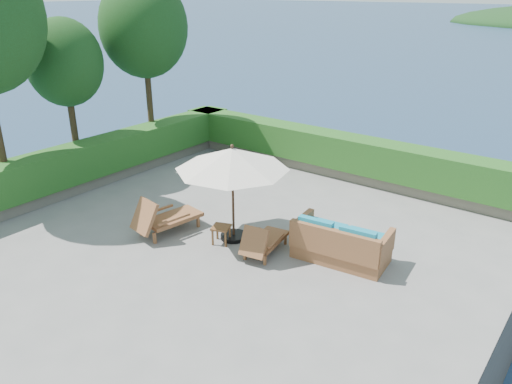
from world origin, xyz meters
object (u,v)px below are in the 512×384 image
Objects in this scene: lounge_left at (164,218)px; wicker_loveseat at (340,245)px; lounge_right at (263,241)px; side_table at (221,229)px; patio_umbrella at (232,160)px.

lounge_left is 4.27m from wicker_loveseat.
wicker_loveseat is (1.50, 0.79, 0.05)m from lounge_right.
wicker_loveseat is at bearing 20.20° from side_table.
patio_umbrella is 1.68× the size of lounge_left.
lounge_right is at bearing 22.98° from lounge_left.
lounge_left is (-1.52, -0.80, -1.57)m from patio_umbrella.
wicker_loveseat is (4.04, 1.40, -0.02)m from lounge_left.
lounge_left is at bearing -152.09° from patio_umbrella.
wicker_loveseat reaches higher than lounge_left.
lounge_right is at bearing -158.45° from wicker_loveseat.
lounge_right is 1.11m from side_table.
wicker_loveseat is at bearing 13.30° from patio_umbrella.
patio_umbrella is at bearing 37.47° from lounge_left.
side_table is at bearing -102.04° from patio_umbrella.
patio_umbrella reaches higher than lounge_left.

